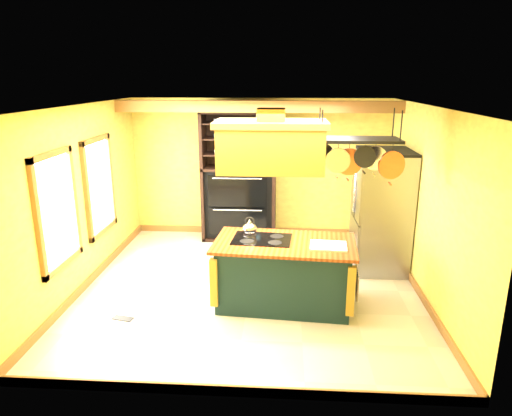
# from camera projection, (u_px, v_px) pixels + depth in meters

# --- Properties ---
(floor) EXTENTS (5.00, 5.00, 0.00)m
(floor) POSITION_uv_depth(u_px,v_px,m) (251.00, 287.00, 6.96)
(floor) COLOR beige
(floor) RESTS_ON ground
(ceiling) EXTENTS (5.00, 5.00, 0.00)m
(ceiling) POSITION_uv_depth(u_px,v_px,m) (250.00, 106.00, 6.21)
(ceiling) COLOR white
(ceiling) RESTS_ON wall_back
(wall_back) EXTENTS (5.00, 0.02, 2.70)m
(wall_back) POSITION_uv_depth(u_px,v_px,m) (260.00, 168.00, 8.98)
(wall_back) COLOR #DEC751
(wall_back) RESTS_ON floor
(wall_front) EXTENTS (5.00, 0.02, 2.70)m
(wall_front) POSITION_uv_depth(u_px,v_px,m) (229.00, 273.00, 4.19)
(wall_front) COLOR #DEC751
(wall_front) RESTS_ON floor
(wall_left) EXTENTS (0.02, 5.00, 2.70)m
(wall_left) POSITION_uv_depth(u_px,v_px,m) (82.00, 199.00, 6.74)
(wall_left) COLOR #DEC751
(wall_left) RESTS_ON floor
(wall_right) EXTENTS (0.02, 5.00, 2.70)m
(wall_right) POSITION_uv_depth(u_px,v_px,m) (427.00, 204.00, 6.43)
(wall_right) COLOR #DEC751
(wall_right) RESTS_ON floor
(ceiling_beam) EXTENTS (5.00, 0.15, 0.20)m
(ceiling_beam) POSITION_uv_depth(u_px,v_px,m) (257.00, 106.00, 7.87)
(ceiling_beam) COLOR #9B5F30
(ceiling_beam) RESTS_ON ceiling
(window_near) EXTENTS (0.06, 1.06, 1.56)m
(window_near) POSITION_uv_depth(u_px,v_px,m) (58.00, 211.00, 5.96)
(window_near) COLOR #9B5F30
(window_near) RESTS_ON wall_left
(window_far) EXTENTS (0.06, 1.06, 1.56)m
(window_far) POSITION_uv_depth(u_px,v_px,m) (100.00, 186.00, 7.30)
(window_far) COLOR #9B5F30
(window_far) RESTS_ON wall_left
(kitchen_island) EXTENTS (2.00, 1.21, 1.11)m
(kitchen_island) POSITION_uv_depth(u_px,v_px,m) (284.00, 272.00, 6.33)
(kitchen_island) COLOR #132A2D
(kitchen_island) RESTS_ON floor
(range_hood) EXTENTS (1.43, 0.81, 0.80)m
(range_hood) POSITION_uv_depth(u_px,v_px,m) (271.00, 145.00, 5.85)
(range_hood) COLOR #A46E29
(range_hood) RESTS_ON ceiling
(pot_rack) EXTENTS (1.16, 0.53, 0.86)m
(pot_rack) POSITION_uv_depth(u_px,v_px,m) (358.00, 150.00, 5.79)
(pot_rack) COLOR black
(pot_rack) RESTS_ON ceiling
(refrigerator) EXTENTS (0.84, 0.99, 1.94)m
(refrigerator) POSITION_uv_depth(u_px,v_px,m) (381.00, 213.00, 7.42)
(refrigerator) COLOR gray
(refrigerator) RESTS_ON floor
(hutch) EXTENTS (1.41, 0.64, 2.50)m
(hutch) POSITION_uv_depth(u_px,v_px,m) (239.00, 191.00, 8.86)
(hutch) COLOR black
(hutch) RESTS_ON floor
(floor_register) EXTENTS (0.30, 0.18, 0.01)m
(floor_register) POSITION_uv_depth(u_px,v_px,m) (123.00, 318.00, 6.03)
(floor_register) COLOR black
(floor_register) RESTS_ON floor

